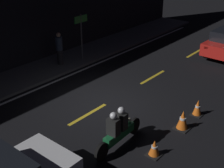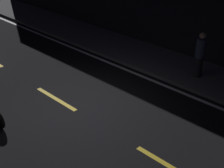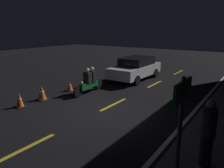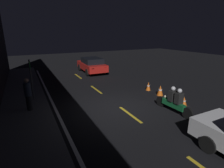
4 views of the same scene
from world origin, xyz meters
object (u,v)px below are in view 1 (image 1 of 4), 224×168
(motorcycle, at_px, (118,130))
(traffic_cone_mid, at_px, (183,120))
(traffic_cone_near, at_px, (154,148))
(shop_sign, at_px, (81,28))
(traffic_cone_far, at_px, (198,108))
(pedestrian, at_px, (59,49))

(motorcycle, xyz_separation_m, traffic_cone_mid, (2.23, -1.09, -0.28))
(traffic_cone_near, height_order, traffic_cone_mid, traffic_cone_mid)
(shop_sign, bearing_deg, traffic_cone_far, -100.39)
(motorcycle, height_order, shop_sign, shop_sign)
(motorcycle, relative_size, traffic_cone_near, 4.38)
(traffic_cone_near, bearing_deg, shop_sign, 59.21)
(traffic_cone_far, xyz_separation_m, shop_sign, (1.35, 7.34, 1.50))
(traffic_cone_mid, bearing_deg, shop_sign, 70.96)
(traffic_cone_far, bearing_deg, pedestrian, 89.88)
(motorcycle, distance_m, traffic_cone_mid, 2.50)
(traffic_cone_near, xyz_separation_m, shop_sign, (4.41, 7.40, 1.55))
(motorcycle, relative_size, traffic_cone_far, 3.72)
(motorcycle, bearing_deg, shop_sign, 50.38)
(pedestrian, bearing_deg, traffic_cone_far, -90.12)
(traffic_cone_near, height_order, pedestrian, pedestrian)
(motorcycle, relative_size, pedestrian, 1.40)
(motorcycle, distance_m, traffic_cone_near, 1.25)
(motorcycle, xyz_separation_m, shop_sign, (4.77, 6.27, 1.18))
(traffic_cone_far, distance_m, pedestrian, 7.65)
(traffic_cone_far, bearing_deg, traffic_cone_near, -178.93)
(traffic_cone_far, height_order, shop_sign, shop_sign)
(traffic_cone_mid, height_order, traffic_cone_far, traffic_cone_mid)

